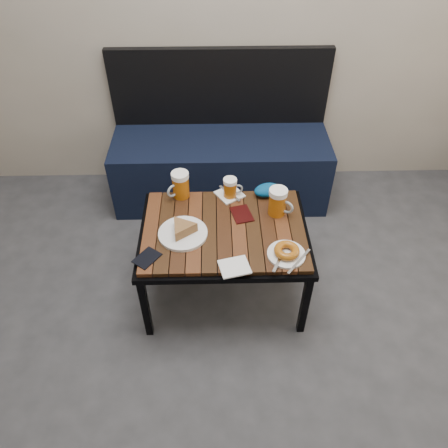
{
  "coord_description": "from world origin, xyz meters",
  "views": [
    {
      "loc": [
        0.12,
        -0.67,
        1.96
      ],
      "look_at": [
        0.15,
        0.9,
        0.5
      ],
      "focal_mm": 35.0,
      "sensor_mm": 36.0,
      "label": 1
    }
  ],
  "objects_px": {
    "beer_mug_left": "(180,185)",
    "passport_navy": "(147,258)",
    "knit_pouch": "(267,190)",
    "passport_burgundy": "(242,214)",
    "beer_mug_centre": "(230,188)",
    "beer_mug_right": "(278,202)",
    "cafe_table": "(224,235)",
    "plate_pie": "(183,231)",
    "bench": "(221,161)",
    "plate_bagel": "(287,252)"
  },
  "relations": [
    {
      "from": "bench",
      "to": "knit_pouch",
      "type": "bearing_deg",
      "value": -68.61
    },
    {
      "from": "beer_mug_centre",
      "to": "cafe_table",
      "type": "bearing_deg",
      "value": -106.17
    },
    {
      "from": "beer_mug_centre",
      "to": "passport_burgundy",
      "type": "relative_size",
      "value": 0.88
    },
    {
      "from": "knit_pouch",
      "to": "passport_burgundy",
      "type": "bearing_deg",
      "value": -132.02
    },
    {
      "from": "plate_pie",
      "to": "plate_bagel",
      "type": "distance_m",
      "value": 0.51
    },
    {
      "from": "beer_mug_left",
      "to": "passport_navy",
      "type": "bearing_deg",
      "value": 32.82
    },
    {
      "from": "passport_navy",
      "to": "knit_pouch",
      "type": "height_order",
      "value": "knit_pouch"
    },
    {
      "from": "plate_bagel",
      "to": "passport_burgundy",
      "type": "bearing_deg",
      "value": 123.52
    },
    {
      "from": "beer_mug_left",
      "to": "beer_mug_right",
      "type": "height_order",
      "value": "same"
    },
    {
      "from": "beer_mug_centre",
      "to": "passport_burgundy",
      "type": "xyz_separation_m",
      "value": [
        0.05,
        -0.15,
        -0.05
      ]
    },
    {
      "from": "beer_mug_centre",
      "to": "beer_mug_left",
      "type": "bearing_deg",
      "value": 170.26
    },
    {
      "from": "passport_burgundy",
      "to": "knit_pouch",
      "type": "bearing_deg",
      "value": 33.46
    },
    {
      "from": "passport_burgundy",
      "to": "plate_bagel",
      "type": "bearing_deg",
      "value": -71.0
    },
    {
      "from": "cafe_table",
      "to": "beer_mug_right",
      "type": "xyz_separation_m",
      "value": [
        0.27,
        0.11,
        0.12
      ]
    },
    {
      "from": "passport_burgundy",
      "to": "cafe_table",
      "type": "bearing_deg",
      "value": -147.75
    },
    {
      "from": "beer_mug_left",
      "to": "beer_mug_centre",
      "type": "bearing_deg",
      "value": 136.66
    },
    {
      "from": "cafe_table",
      "to": "plate_pie",
      "type": "bearing_deg",
      "value": -168.48
    },
    {
      "from": "beer_mug_centre",
      "to": "knit_pouch",
      "type": "height_order",
      "value": "beer_mug_centre"
    },
    {
      "from": "beer_mug_right",
      "to": "cafe_table",
      "type": "bearing_deg",
      "value": -126.34
    },
    {
      "from": "cafe_table",
      "to": "plate_pie",
      "type": "relative_size",
      "value": 3.5
    },
    {
      "from": "beer_mug_centre",
      "to": "plate_bagel",
      "type": "height_order",
      "value": "beer_mug_centre"
    },
    {
      "from": "beer_mug_left",
      "to": "passport_burgundy",
      "type": "height_order",
      "value": "beer_mug_left"
    },
    {
      "from": "cafe_table",
      "to": "beer_mug_right",
      "type": "relative_size",
      "value": 5.62
    },
    {
      "from": "cafe_table",
      "to": "beer_mug_right",
      "type": "bearing_deg",
      "value": 21.36
    },
    {
      "from": "plate_pie",
      "to": "passport_navy",
      "type": "height_order",
      "value": "plate_pie"
    },
    {
      "from": "beer_mug_right",
      "to": "plate_pie",
      "type": "xyz_separation_m",
      "value": [
        -0.47,
        -0.15,
        -0.05
      ]
    },
    {
      "from": "bench",
      "to": "passport_burgundy",
      "type": "bearing_deg",
      "value": -82.98
    },
    {
      "from": "passport_navy",
      "to": "passport_burgundy",
      "type": "distance_m",
      "value": 0.54
    },
    {
      "from": "plate_bagel",
      "to": "beer_mug_right",
      "type": "bearing_deg",
      "value": 92.06
    },
    {
      "from": "beer_mug_left",
      "to": "knit_pouch",
      "type": "height_order",
      "value": "beer_mug_left"
    },
    {
      "from": "plate_bagel",
      "to": "passport_navy",
      "type": "distance_m",
      "value": 0.64
    },
    {
      "from": "beer_mug_centre",
      "to": "passport_burgundy",
      "type": "distance_m",
      "value": 0.16
    },
    {
      "from": "bench",
      "to": "passport_navy",
      "type": "bearing_deg",
      "value": -108.67
    },
    {
      "from": "passport_navy",
      "to": "beer_mug_centre",
      "type": "bearing_deg",
      "value": 84.51
    },
    {
      "from": "beer_mug_right",
      "to": "passport_burgundy",
      "type": "bearing_deg",
      "value": -145.13
    },
    {
      "from": "bench",
      "to": "cafe_table",
      "type": "bearing_deg",
      "value": -89.9
    },
    {
      "from": "bench",
      "to": "passport_navy",
      "type": "relative_size",
      "value": 11.73
    },
    {
      "from": "beer_mug_right",
      "to": "passport_navy",
      "type": "distance_m",
      "value": 0.71
    },
    {
      "from": "beer_mug_left",
      "to": "plate_bagel",
      "type": "xyz_separation_m",
      "value": [
        0.51,
        -0.45,
        -0.05
      ]
    },
    {
      "from": "plate_bagel",
      "to": "knit_pouch",
      "type": "xyz_separation_m",
      "value": [
        -0.05,
        0.45,
        0.01
      ]
    },
    {
      "from": "cafe_table",
      "to": "bench",
      "type": "bearing_deg",
      "value": 90.1
    },
    {
      "from": "passport_navy",
      "to": "plate_bagel",
      "type": "bearing_deg",
      "value": 37.2
    },
    {
      "from": "passport_navy",
      "to": "passport_burgundy",
      "type": "xyz_separation_m",
      "value": [
        0.45,
        0.29,
        0.0
      ]
    },
    {
      "from": "bench",
      "to": "cafe_table",
      "type": "distance_m",
      "value": 0.88
    },
    {
      "from": "plate_pie",
      "to": "knit_pouch",
      "type": "distance_m",
      "value": 0.53
    },
    {
      "from": "bench",
      "to": "plate_bagel",
      "type": "bearing_deg",
      "value": -74.85
    },
    {
      "from": "beer_mug_centre",
      "to": "passport_navy",
      "type": "relative_size",
      "value": 0.97
    },
    {
      "from": "beer_mug_centre",
      "to": "plate_pie",
      "type": "distance_m",
      "value": 0.38
    },
    {
      "from": "beer_mug_left",
      "to": "beer_mug_right",
      "type": "distance_m",
      "value": 0.52
    },
    {
      "from": "passport_burgundy",
      "to": "beer_mug_centre",
      "type": "bearing_deg",
      "value": 95.48
    }
  ]
}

